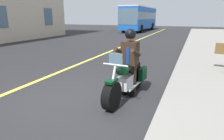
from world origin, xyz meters
name	(u,v)px	position (x,y,z in m)	size (l,w,h in m)	color
ground_plane	(77,100)	(0.00, 0.00, 0.00)	(80.00, 80.00, 0.00)	#28282B
lane_center_stripe	(18,89)	(0.00, -2.00, 0.01)	(60.00, 0.16, 0.01)	#E5DB4C
motorcycle_main	(127,80)	(-0.69, 1.08, 0.45)	(2.22, 0.69, 1.26)	black
rider_main	(130,56)	(-0.88, 1.09, 1.04)	(0.65, 0.58, 1.74)	black
bus_near	(140,17)	(-24.48, -4.95, 1.87)	(11.05, 2.70, 3.30)	blue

